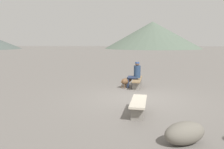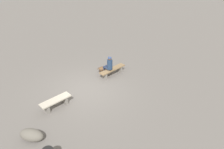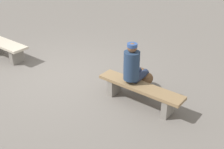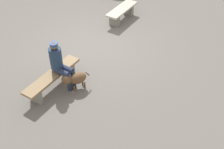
% 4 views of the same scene
% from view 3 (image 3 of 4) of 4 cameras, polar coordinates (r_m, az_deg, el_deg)
% --- Properties ---
extents(ground, '(210.00, 210.00, 0.06)m').
position_cam_3_polar(ground, '(6.91, -10.39, -0.61)').
color(ground, slate).
extents(bench_left, '(1.55, 0.59, 0.46)m').
position_cam_3_polar(bench_left, '(8.17, -21.07, 5.19)').
color(bench_left, gray).
rests_on(bench_left, ground).
extents(bench_right, '(1.87, 0.54, 0.43)m').
position_cam_3_polar(bench_right, '(5.64, 5.74, -3.28)').
color(bench_right, gray).
rests_on(bench_right, ground).
extents(seated_person, '(0.36, 0.66, 1.28)m').
position_cam_3_polar(seated_person, '(5.62, 4.53, 1.38)').
color(seated_person, navy).
rests_on(seated_person, ground).
extents(dog, '(0.64, 0.57, 0.51)m').
position_cam_3_polar(dog, '(6.13, 6.29, -0.29)').
color(dog, brown).
rests_on(dog, ground).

